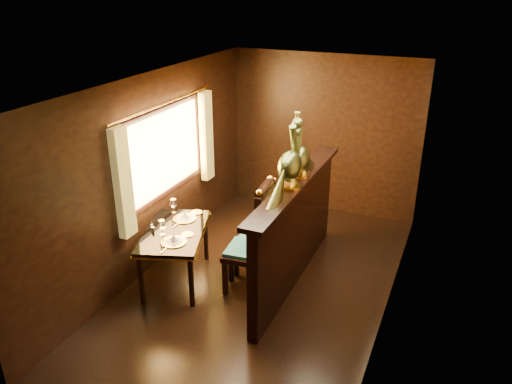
% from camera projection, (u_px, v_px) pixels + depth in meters
% --- Properties ---
extents(ground, '(5.00, 5.00, 0.00)m').
position_uv_depth(ground, '(261.00, 286.00, 6.19)').
color(ground, black).
rests_on(ground, ground).
extents(room_shell, '(3.04, 5.04, 2.52)m').
position_uv_depth(room_shell, '(255.00, 165.00, 5.60)').
color(room_shell, black).
rests_on(room_shell, ground).
extents(partition, '(0.26, 2.70, 1.36)m').
position_uv_depth(partition, '(295.00, 229.00, 6.04)').
color(partition, black).
rests_on(partition, ground).
extents(dining_table, '(1.08, 1.36, 0.90)m').
position_uv_depth(dining_table, '(174.00, 235.00, 6.07)').
color(dining_table, black).
rests_on(dining_table, ground).
extents(chair_left, '(0.56, 0.59, 1.43)m').
position_uv_depth(chair_left, '(258.00, 236.00, 5.83)').
color(chair_left, black).
rests_on(chair_left, ground).
extents(chair_right, '(0.50, 0.53, 1.33)m').
position_uv_depth(chair_right, '(261.00, 231.00, 6.05)').
color(chair_right, black).
rests_on(chair_right, ground).
extents(peacock_left, '(0.26, 0.70, 0.83)m').
position_uv_depth(peacock_left, '(290.00, 153.00, 5.39)').
color(peacock_left, '#1B5138').
rests_on(peacock_left, partition).
extents(peacock_right, '(0.22, 0.60, 0.71)m').
position_uv_depth(peacock_right, '(301.00, 148.00, 5.72)').
color(peacock_right, '#1B5138').
rests_on(peacock_right, partition).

